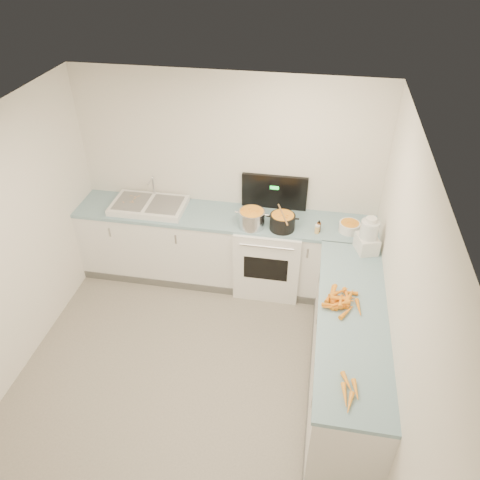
% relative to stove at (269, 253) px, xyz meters
% --- Properties ---
extents(floor, '(3.50, 4.00, 0.00)m').
position_rel_stove_xyz_m(floor, '(-0.55, -1.69, -0.47)').
color(floor, gray).
rests_on(floor, ground).
extents(ceiling, '(3.50, 4.00, 0.00)m').
position_rel_stove_xyz_m(ceiling, '(-0.55, -1.69, 2.03)').
color(ceiling, white).
rests_on(ceiling, ground).
extents(wall_back, '(3.50, 0.00, 2.50)m').
position_rel_stove_xyz_m(wall_back, '(-0.55, 0.31, 0.78)').
color(wall_back, white).
rests_on(wall_back, ground).
extents(wall_right, '(0.00, 4.00, 2.50)m').
position_rel_stove_xyz_m(wall_right, '(1.20, -1.69, 0.78)').
color(wall_right, white).
rests_on(wall_right, ground).
extents(counter_back, '(3.50, 0.62, 0.94)m').
position_rel_stove_xyz_m(counter_back, '(-0.55, 0.01, -0.00)').
color(counter_back, white).
rests_on(counter_back, ground).
extents(counter_right, '(0.62, 2.20, 0.94)m').
position_rel_stove_xyz_m(counter_right, '(0.90, -1.39, -0.00)').
color(counter_right, white).
rests_on(counter_right, ground).
extents(stove, '(0.76, 0.65, 1.36)m').
position_rel_stove_xyz_m(stove, '(0.00, 0.00, 0.00)').
color(stove, white).
rests_on(stove, ground).
extents(sink, '(0.86, 0.52, 0.31)m').
position_rel_stove_xyz_m(sink, '(-1.45, 0.02, 0.50)').
color(sink, white).
rests_on(sink, counter_back).
extents(steel_pot, '(0.38, 0.38, 0.22)m').
position_rel_stove_xyz_m(steel_pot, '(-0.20, -0.15, 0.55)').
color(steel_pot, silver).
rests_on(steel_pot, stove).
extents(black_pot, '(0.35, 0.35, 0.20)m').
position_rel_stove_xyz_m(black_pot, '(0.14, -0.14, 0.55)').
color(black_pot, black).
rests_on(black_pot, stove).
extents(wooden_spoon, '(0.16, 0.40, 0.02)m').
position_rel_stove_xyz_m(wooden_spoon, '(0.14, -0.14, 0.65)').
color(wooden_spoon, '#AD7A47').
rests_on(wooden_spoon, black_pot).
extents(mixing_bowl, '(0.27, 0.27, 0.11)m').
position_rel_stove_xyz_m(mixing_bowl, '(0.87, -0.06, 0.52)').
color(mixing_bowl, white).
rests_on(mixing_bowl, counter_back).
extents(extract_bottle, '(0.05, 0.05, 0.12)m').
position_rel_stove_xyz_m(extract_bottle, '(0.54, -0.13, 0.52)').
color(extract_bottle, '#593319').
rests_on(extract_bottle, counter_back).
extents(spice_jar, '(0.05, 0.05, 0.09)m').
position_rel_stove_xyz_m(spice_jar, '(0.53, -0.16, 0.51)').
color(spice_jar, '#E5B266').
rests_on(spice_jar, counter_back).
extents(food_processor, '(0.26, 0.29, 0.40)m').
position_rel_stove_xyz_m(food_processor, '(1.04, -0.39, 0.64)').
color(food_processor, white).
rests_on(food_processor, counter_right).
extents(carrot_pile, '(0.36, 0.44, 0.08)m').
position_rel_stove_xyz_m(carrot_pile, '(0.78, -1.23, 0.50)').
color(carrot_pile, orange).
rests_on(carrot_pile, counter_right).
extents(peeled_carrots, '(0.15, 0.36, 0.04)m').
position_rel_stove_xyz_m(peeled_carrots, '(0.85, -2.20, 0.49)').
color(peeled_carrots, orange).
rests_on(peeled_carrots, counter_right).
extents(peelings, '(0.19, 0.24, 0.01)m').
position_rel_stove_xyz_m(peelings, '(-1.67, 0.05, 0.54)').
color(peelings, tan).
rests_on(peelings, sink).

